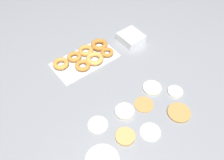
{
  "coord_description": "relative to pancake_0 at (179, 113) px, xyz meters",
  "views": [
    {
      "loc": [
        0.52,
        0.52,
        1.02
      ],
      "look_at": [
        0.01,
        -0.13,
        0.04
      ],
      "focal_mm": 38.0,
      "sensor_mm": 36.0,
      "label": 1
    }
  ],
  "objects": [
    {
      "name": "pancake_1",
      "position": [
        0.1,
        -0.15,
        -0.0
      ],
      "size": [
        0.1,
        0.1,
        0.01
      ],
      "primitive_type": "cylinder",
      "color": "#B27F42",
      "rests_on": "ground_plane"
    },
    {
      "name": "container_stack",
      "position": [
        -0.17,
        -0.57,
        0.02
      ],
      "size": [
        0.13,
        0.14,
        0.05
      ],
      "color": "white",
      "rests_on": "ground_plane"
    },
    {
      "name": "pancake_6",
      "position": [
        0.21,
        -0.17,
        0.0
      ],
      "size": [
        0.1,
        0.1,
        0.02
      ],
      "primitive_type": "cylinder",
      "color": "beige",
      "rests_on": "ground_plane"
    },
    {
      "name": "pancake_2",
      "position": [
        0.3,
        -0.07,
        0.0
      ],
      "size": [
        0.09,
        0.09,
        0.01
      ],
      "primitive_type": "cylinder",
      "color": "tan",
      "rests_on": "ground_plane"
    },
    {
      "name": "donut_tray",
      "position": [
        0.15,
        -0.61,
        0.01
      ],
      "size": [
        0.39,
        0.21,
        0.04
      ],
      "color": "silver",
      "rests_on": "ground_plane"
    },
    {
      "name": "pancake_0",
      "position": [
        0.0,
        0.0,
        0.0
      ],
      "size": [
        0.12,
        0.12,
        0.01
      ],
      "primitive_type": "cylinder",
      "color": "#B27F42",
      "rests_on": "ground_plane"
    },
    {
      "name": "pancake_3",
      "position": [
        0.19,
        -0.01,
        -0.0
      ],
      "size": [
        0.1,
        0.1,
        0.01
      ],
      "primitive_type": "cylinder",
      "color": "beige",
      "rests_on": "ground_plane"
    },
    {
      "name": "pancake_5",
      "position": [
        0.36,
        -0.2,
        -0.0
      ],
      "size": [
        0.1,
        0.1,
        0.01
      ],
      "primitive_type": "cylinder",
      "color": "beige",
      "rests_on": "ground_plane"
    },
    {
      "name": "ground_plane",
      "position": [
        0.14,
        -0.23,
        -0.01
      ],
      "size": [
        3.0,
        3.0,
        0.0
      ],
      "primitive_type": "plane",
      "color": "gray"
    },
    {
      "name": "pancake_4",
      "position": [
        -0.08,
        -0.1,
        0.0
      ],
      "size": [
        0.08,
        0.08,
        0.01
      ],
      "primitive_type": "cylinder",
      "color": "silver",
      "rests_on": "ground_plane"
    },
    {
      "name": "pancake_7",
      "position": [
        -0.0,
        -0.2,
        0.0
      ],
      "size": [
        0.1,
        0.1,
        0.01
      ],
      "primitive_type": "cylinder",
      "color": "beige",
      "rests_on": "ground_plane"
    }
  ]
}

